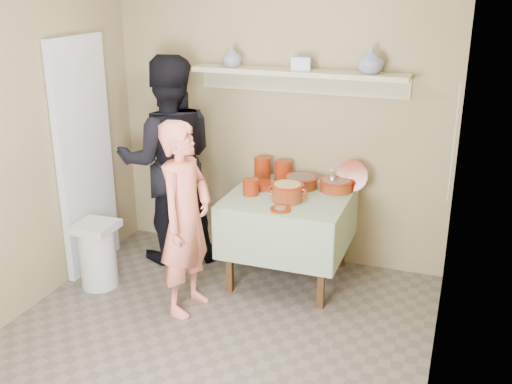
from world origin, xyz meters
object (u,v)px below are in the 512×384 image
at_px(person_cook, 185,219).
at_px(trash_bin, 98,254).
at_px(person_helper, 169,161).
at_px(serving_table, 289,208).
at_px(cazuela_rice, 287,191).

height_order(person_cook, trash_bin, person_cook).
distance_m(person_helper, serving_table, 1.16).
xyz_separation_m(person_cook, trash_bin, (-0.86, 0.07, -0.46)).
relative_size(person_cook, person_helper, 0.81).
relative_size(cazuela_rice, trash_bin, 0.59).
bearing_deg(trash_bin, person_cook, -4.69).
distance_m(person_cook, person_helper, 0.96).
bearing_deg(cazuela_rice, person_cook, -136.50).
height_order(person_cook, person_helper, person_helper).
bearing_deg(serving_table, person_helper, 177.22).
distance_m(person_cook, cazuela_rice, 0.85).
xyz_separation_m(cazuela_rice, trash_bin, (-1.47, -0.51, -0.56)).
bearing_deg(serving_table, cazuela_rice, -80.35).
relative_size(person_cook, trash_bin, 2.66).
bearing_deg(cazuela_rice, trash_bin, -160.85).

